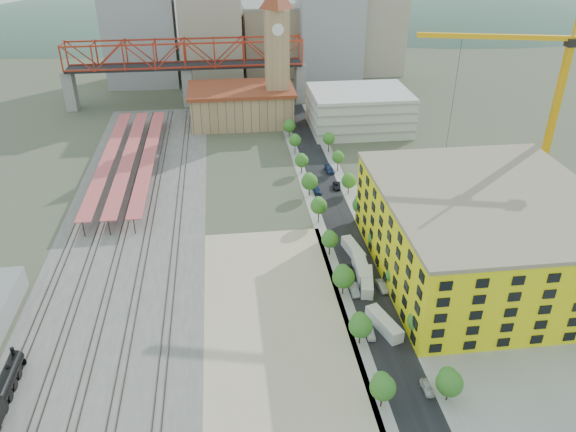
{
  "coord_description": "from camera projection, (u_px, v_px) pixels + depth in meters",
  "views": [
    {
      "loc": [
        -12.11,
        -116.67,
        71.05
      ],
      "look_at": [
        1.11,
        -8.4,
        10.0
      ],
      "focal_mm": 35.0,
      "sensor_mm": 36.0,
      "label": 1
    }
  ],
  "objects": [
    {
      "name": "ground",
      "position": [
        279.0,
        235.0,
        137.04
      ],
      "size": [
        400.0,
        400.0,
        0.0
      ],
      "primitive_type": "plane",
      "color": "#474C38",
      "rests_on": "ground"
    },
    {
      "name": "ballast_strip",
      "position": [
        137.0,
        210.0,
        148.38
      ],
      "size": [
        36.0,
        165.0,
        0.06
      ],
      "primitive_type": "cube",
      "color": "#605E59",
      "rests_on": "ground"
    },
    {
      "name": "dirt_lot",
      "position": [
        276.0,
        319.0,
        109.32
      ],
      "size": [
        28.0,
        67.0,
        0.06
      ],
      "primitive_type": "cube",
      "color": "tan",
      "rests_on": "ground"
    },
    {
      "name": "street_asphalt",
      "position": [
        332.0,
        203.0,
        151.71
      ],
      "size": [
        12.0,
        170.0,
        0.06
      ],
      "primitive_type": "cube",
      "color": "black",
      "rests_on": "ground"
    },
    {
      "name": "sidewalk_west",
      "position": [
        312.0,
        204.0,
        151.13
      ],
      "size": [
        3.0,
        170.0,
        0.04
      ],
      "primitive_type": "cube",
      "color": "gray",
      "rests_on": "ground"
    },
    {
      "name": "sidewalk_east",
      "position": [
        352.0,
        202.0,
        152.3
      ],
      "size": [
        3.0,
        170.0,
        0.04
      ],
      "primitive_type": "cube",
      "color": "gray",
      "rests_on": "ground"
    },
    {
      "name": "construction_pad",
      "position": [
        490.0,
        269.0,
        124.46
      ],
      "size": [
        50.0,
        90.0,
        0.06
      ],
      "primitive_type": "cube",
      "color": "gray",
      "rests_on": "ground"
    },
    {
      "name": "rail_tracks",
      "position": [
        130.0,
        210.0,
        148.13
      ],
      "size": [
        26.56,
        160.0,
        0.18
      ],
      "color": "#382B23",
      "rests_on": "ground"
    },
    {
      "name": "platform_canopies",
      "position": [
        129.0,
        156.0,
        169.73
      ],
      "size": [
        16.0,
        80.0,
        4.12
      ],
      "color": "#C9534D",
      "rests_on": "ground"
    },
    {
      "name": "station_hall",
      "position": [
        241.0,
        105.0,
        204.28
      ],
      "size": [
        38.0,
        24.0,
        13.1
      ],
      "color": "tan",
      "rests_on": "ground"
    },
    {
      "name": "clock_tower",
      "position": [
        277.0,
        43.0,
        193.16
      ],
      "size": [
        12.0,
        12.0,
        52.0
      ],
      "color": "tan",
      "rests_on": "ground"
    },
    {
      "name": "parking_garage",
      "position": [
        359.0,
        110.0,
        198.06
      ],
      "size": [
        34.0,
        26.0,
        14.0
      ],
      "primitive_type": "cube",
      "color": "silver",
      "rests_on": "ground"
    },
    {
      "name": "truss_bridge",
      "position": [
        185.0,
        58.0,
        216.13
      ],
      "size": [
        94.0,
        9.6,
        25.6
      ],
      "color": "gray",
      "rests_on": "ground"
    },
    {
      "name": "construction_building",
      "position": [
        485.0,
        233.0,
        119.56
      ],
      "size": [
        44.6,
        50.6,
        18.8
      ],
      "color": "#FCFF15",
      "rests_on": "ground"
    },
    {
      "name": "street_trees",
      "position": [
        340.0,
        221.0,
        143.06
      ],
      "size": [
        15.4,
        124.4,
        8.0
      ],
      "color": "#20631D",
      "rests_on": "ground"
    },
    {
      "name": "skyline",
      "position": [
        261.0,
        26.0,
        249.96
      ],
      "size": [
        133.0,
        46.0,
        60.0
      ],
      "color": "#9EA0A3",
      "rests_on": "ground"
    },
    {
      "name": "distant_hills",
      "position": [
        304.0,
        141.0,
        405.88
      ],
      "size": [
        647.0,
        264.0,
        227.0
      ],
      "color": "#4C6B59",
      "rests_on": "ground"
    },
    {
      "name": "locomotive",
      "position": [
        0.0,
        398.0,
        89.47
      ],
      "size": [
        2.79,
        21.55,
        5.39
      ],
      "color": "black",
      "rests_on": "ground"
    },
    {
      "name": "tower_crane",
      "position": [
        546.0,
        90.0,
        135.57
      ],
      "size": [
        46.93,
        12.9,
        51.12
      ],
      "color": "#EEA50F",
      "rests_on": "ground"
    },
    {
      "name": "site_trailer_a",
      "position": [
        384.0,
        324.0,
        106.25
      ],
      "size": [
        5.34,
        9.81,
        2.6
      ],
      "primitive_type": "cube",
      "rotation": [
        0.0,
        0.0,
        0.32
      ],
      "color": "silver",
      "rests_on": "ground"
    },
    {
      "name": "site_trailer_b",
      "position": [
        367.0,
        282.0,
        118.07
      ],
      "size": [
        4.43,
        9.73,
        2.58
      ],
      "primitive_type": "cube",
      "rotation": [
        0.0,
        0.0,
        -0.22
      ],
      "color": "silver",
      "rests_on": "ground"
    },
    {
      "name": "site_trailer_c",
      "position": [
        361.0,
        269.0,
        122.12
      ],
      "size": [
        3.19,
        10.1,
        2.73
      ],
      "primitive_type": "cube",
      "rotation": [
        0.0,
        0.0,
        -0.06
      ],
      "color": "silver",
      "rests_on": "ground"
    },
    {
      "name": "site_trailer_d",
      "position": [
        353.0,
        249.0,
        129.15
      ],
      "size": [
        3.99,
        9.3,
        2.47
      ],
      "primitive_type": "cube",
      "rotation": [
        0.0,
        0.0,
        0.18
      ],
      "color": "silver",
      "rests_on": "ground"
    },
    {
      "name": "car_0",
      "position": [
        370.0,
        333.0,
        104.89
      ],
      "size": [
        1.93,
        4.14,
        1.37
      ],
      "primitive_type": "imported",
      "rotation": [
        0.0,
        0.0,
        -0.08
      ],
      "color": "silver",
      "rests_on": "ground"
    },
    {
      "name": "car_1",
      "position": [
        354.0,
        290.0,
        116.42
      ],
      "size": [
        1.71,
        4.68,
        1.53
      ],
      "primitive_type": "imported",
      "rotation": [
        0.0,
        0.0,
        -0.02
      ],
      "color": "gray",
      "rests_on": "ground"
    },
    {
      "name": "car_2",
      "position": [
        348.0,
        273.0,
        121.83
      ],
      "size": [
        3.09,
        5.79,
        1.55
      ],
      "primitive_type": "imported",
      "rotation": [
        0.0,
        0.0,
        -0.1
      ],
      "color": "black",
      "rests_on": "ground"
    },
    {
      "name": "car_3",
      "position": [
        317.0,
        190.0,
        157.04
      ],
      "size": [
        2.64,
        4.94,
        1.36
      ],
      "primitive_type": "imported",
      "rotation": [
        0.0,
        0.0,
        0.16
      ],
      "color": "navy",
      "rests_on": "ground"
    },
    {
      "name": "car_4",
      "position": [
        427.0,
        388.0,
        93.09
      ],
      "size": [
        1.68,
        3.91,
        1.32
      ],
      "primitive_type": "imported",
      "rotation": [
        0.0,
        0.0,
        0.03
      ],
      "color": "silver",
      "rests_on": "ground"
    },
    {
      "name": "car_5",
      "position": [
        382.0,
        286.0,
        117.56
      ],
      "size": [
        2.07,
        4.7,
        1.5
      ],
      "primitive_type": "imported",
      "rotation": [
        0.0,
        0.0,
        0.11
      ],
      "color": "gray",
      "rests_on": "ground"
    },
    {
      "name": "car_6",
      "position": [
        337.0,
        186.0,
        159.4
      ],
      "size": [
        2.94,
        5.03,
        1.31
      ],
      "primitive_type": "imported",
      "rotation": [
        0.0,
        0.0,
        -0.17
      ],
      "color": "black",
      "rests_on": "ground"
    },
    {
      "name": "car_7",
      "position": [
        329.0,
        169.0,
        168.99
      ],
      "size": [
        2.61,
        5.68,
        1.61
      ],
      "primitive_type": "imported",
      "rotation": [
        0.0,
        0.0,
        0.07
      ],
      "color": "navy",
      "rests_on": "ground"
    }
  ]
}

